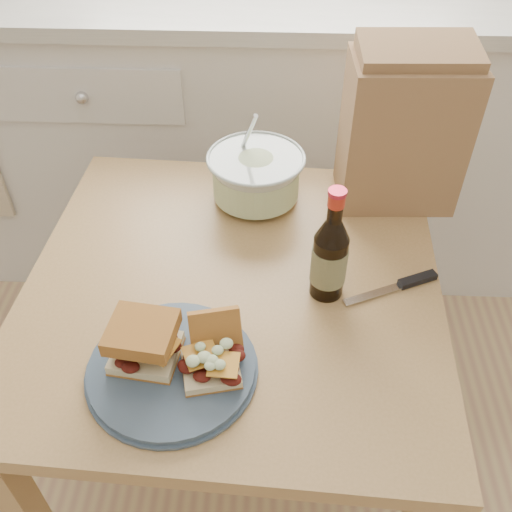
{
  "coord_description": "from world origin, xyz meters",
  "views": [
    {
      "loc": [
        0.04,
        -0.02,
        1.5
      ],
      "look_at": [
        0.0,
        0.76,
        0.76
      ],
      "focal_mm": 40.0,
      "sensor_mm": 36.0,
      "label": 1
    }
  ],
  "objects_px": {
    "beer_bottle": "(330,257)",
    "paper_bag": "(403,133)",
    "coleslaw_bowl": "(256,178)",
    "plate": "(172,368)",
    "dining_table": "(234,314)"
  },
  "relations": [
    {
      "from": "coleslaw_bowl",
      "to": "beer_bottle",
      "type": "bearing_deg",
      "value": -62.92
    },
    {
      "from": "paper_bag",
      "to": "coleslaw_bowl",
      "type": "bearing_deg",
      "value": -177.4
    },
    {
      "from": "beer_bottle",
      "to": "paper_bag",
      "type": "distance_m",
      "value": 0.37
    },
    {
      "from": "dining_table",
      "to": "beer_bottle",
      "type": "relative_size",
      "value": 3.54
    },
    {
      "from": "plate",
      "to": "coleslaw_bowl",
      "type": "bearing_deg",
      "value": 76.14
    },
    {
      "from": "coleslaw_bowl",
      "to": "dining_table",
      "type": "bearing_deg",
      "value": -97.18
    },
    {
      "from": "dining_table",
      "to": "coleslaw_bowl",
      "type": "bearing_deg",
      "value": 85.71
    },
    {
      "from": "plate",
      "to": "beer_bottle",
      "type": "height_order",
      "value": "beer_bottle"
    },
    {
      "from": "plate",
      "to": "paper_bag",
      "type": "bearing_deg",
      "value": 49.92
    },
    {
      "from": "beer_bottle",
      "to": "paper_bag",
      "type": "height_order",
      "value": "paper_bag"
    },
    {
      "from": "plate",
      "to": "paper_bag",
      "type": "relative_size",
      "value": 0.86
    },
    {
      "from": "beer_bottle",
      "to": "coleslaw_bowl",
      "type": "bearing_deg",
      "value": 115.66
    },
    {
      "from": "dining_table",
      "to": "paper_bag",
      "type": "relative_size",
      "value": 2.6
    },
    {
      "from": "coleslaw_bowl",
      "to": "plate",
      "type": "bearing_deg",
      "value": -103.86
    },
    {
      "from": "plate",
      "to": "beer_bottle",
      "type": "distance_m",
      "value": 0.35
    }
  ]
}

